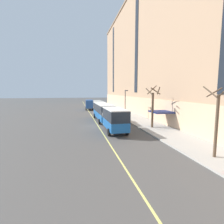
{
  "coord_description": "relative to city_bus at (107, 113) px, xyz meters",
  "views": [
    {
      "loc": [
        -3.5,
        -29.1,
        5.94
      ],
      "look_at": [
        3.46,
        4.63,
        1.8
      ],
      "focal_mm": 28.0,
      "sensor_mm": 36.0,
      "label": 1
    }
  ],
  "objects": [
    {
      "name": "street_tree_mid_block",
      "position": [
        6.6,
        -4.76,
        1.56
      ],
      "size": [
        2.15,
        2.05,
        6.71
      ],
      "color": "brown",
      "rests_on": "sidewalk"
    },
    {
      "name": "city_bus",
      "position": [
        0.0,
        0.0,
        0.0
      ],
      "size": [
        3.07,
        19.24,
        3.47
      ],
      "color": "#19569E",
      "rests_on": "ground"
    },
    {
      "name": "lane_centerline",
      "position": [
        -1.7,
        1.65,
        -2.02
      ],
      "size": [
        0.16,
        140.0,
        0.01
      ],
      "primitive_type": "cube",
      "color": "#E0D66B",
      "rests_on": "ground"
    },
    {
      "name": "parked_car_green_3",
      "position": [
        3.46,
        16.46,
        -1.24
      ],
      "size": [
        2.03,
        4.62,
        1.56
      ],
      "color": "#23603D",
      "rests_on": "ground"
    },
    {
      "name": "parked_car_champagne_1",
      "position": [
        3.2,
        1.13,
        -1.24
      ],
      "size": [
        1.97,
        4.5,
        1.56
      ],
      "color": "#BCAD89",
      "rests_on": "ground"
    },
    {
      "name": "sidewalk",
      "position": [
        7.15,
        1.65,
        -1.95
      ],
      "size": [
        5.29,
        160.0,
        0.15
      ],
      "primitive_type": "cube",
      "color": "#ADA89E",
      "rests_on": "ground"
    },
    {
      "name": "box_truck",
      "position": [
        -1.21,
        25.16,
        -0.25
      ],
      "size": [
        2.56,
        6.89,
        3.15
      ],
      "color": "#285199",
      "rests_on": "ground"
    },
    {
      "name": "apartment_facade",
      "position": [
        15.78,
        -1.35,
        14.43
      ],
      "size": [
        15.2,
        110.0,
        32.93
      ],
      "color": "tan",
      "rests_on": "ground"
    },
    {
      "name": "parked_car_darkgray_0",
      "position": [
        3.29,
        28.54,
        -1.24
      ],
      "size": [
        2.05,
        4.46,
        1.56
      ],
      "color": "#4C4C51",
      "rests_on": "ground"
    },
    {
      "name": "parked_car_darkgray_2",
      "position": [
        3.26,
        7.2,
        -1.24
      ],
      "size": [
        1.9,
        4.56,
        1.56
      ],
      "color": "#4C4C51",
      "rests_on": "ground"
    },
    {
      "name": "street_lamp",
      "position": [
        5.11,
        5.67,
        1.89
      ],
      "size": [
        0.36,
        1.48,
        6.04
      ],
      "color": "#2D2D30",
      "rests_on": "sidewalk"
    },
    {
      "name": "ground_plane",
      "position": [
        -1.8,
        -1.35,
        -2.02
      ],
      "size": [
        260.0,
        260.0,
        0.0
      ],
      "primitive_type": "plane",
      "color": "#4C4947"
    },
    {
      "name": "street_tree_near_corner",
      "position": [
        6.59,
        -17.68,
        1.39
      ],
      "size": [
        1.82,
        1.74,
        6.67
      ],
      "color": "brown",
      "rests_on": "sidewalk"
    }
  ]
}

